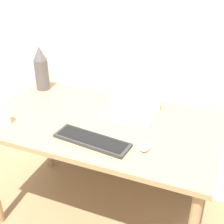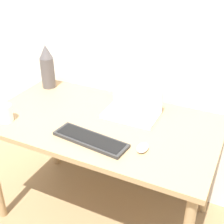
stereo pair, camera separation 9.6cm
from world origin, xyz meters
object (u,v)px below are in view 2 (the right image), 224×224
laptop (133,107)px  keyboard (90,139)px  vase (47,67)px  mouse (143,148)px  mug (5,113)px

laptop → keyboard: bearing=-104.1°
keyboard → vase: bearing=142.2°
mouse → vase: 0.96m
laptop → keyboard: (-0.09, -0.36, -0.04)m
laptop → vase: 0.69m
keyboard → mug: (-0.54, -0.03, 0.04)m
mouse → mug: 0.81m
laptop → vase: bearing=171.6°
laptop → mouse: laptop is taller
laptop → mug: (-0.62, -0.39, -0.00)m
laptop → keyboard: 0.37m
vase → mug: bearing=-84.0°
keyboard → mouse: (0.27, 0.04, 0.00)m
mouse → vase: vase is taller
keyboard → laptop: bearing=75.9°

